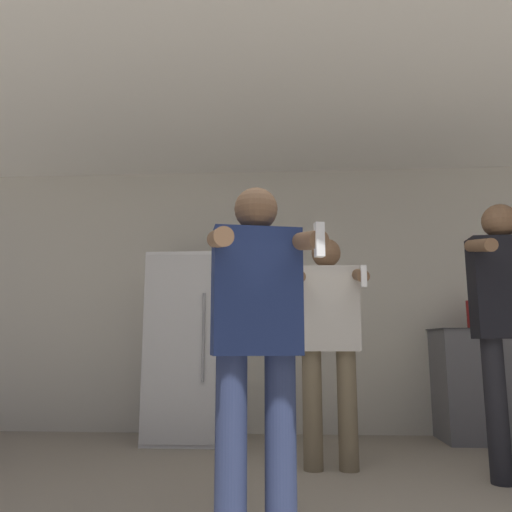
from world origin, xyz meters
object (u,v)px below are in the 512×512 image
object	(u,v)px
person_woman_foreground	(257,331)
bottle_brown_liquor	(471,313)
person_spectator_back	(328,331)
refrigerator	(188,347)
person_man_side	(508,313)

from	to	relation	value
person_woman_foreground	bottle_brown_liquor	bearing A→B (deg)	52.21
bottle_brown_liquor	person_spectator_back	distance (m)	1.79
refrigerator	person_woman_foreground	world-z (taller)	refrigerator
bottle_brown_liquor	person_woman_foreground	xyz separation A→B (m)	(-1.81, -2.33, -0.21)
bottle_brown_liquor	person_woman_foreground	world-z (taller)	person_woman_foreground
person_spectator_back	person_woman_foreground	bearing A→B (deg)	-109.37
refrigerator	bottle_brown_liquor	xyz separation A→B (m)	(2.55, 0.15, 0.30)
person_spectator_back	refrigerator	bearing A→B (deg)	140.52
person_man_side	person_spectator_back	size ratio (longest dim) A/B	1.10
refrigerator	person_man_side	xyz separation A→B (m)	(2.28, -1.24, 0.22)
person_woman_foreground	person_spectator_back	xyz separation A→B (m)	(0.43, 1.21, 0.02)
refrigerator	person_spectator_back	distance (m)	1.52
person_man_side	refrigerator	bearing A→B (deg)	151.44
refrigerator	person_woman_foreground	size ratio (longest dim) A/B	1.02
person_woman_foreground	person_spectator_back	bearing A→B (deg)	70.63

